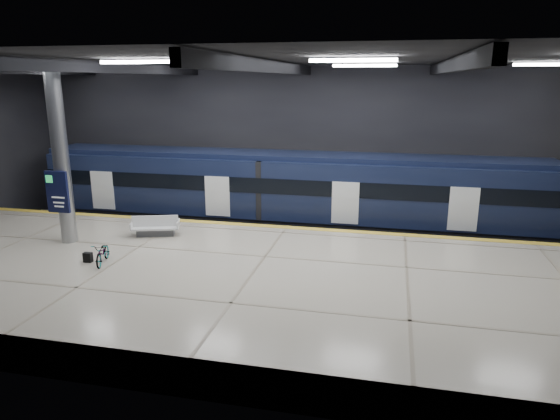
% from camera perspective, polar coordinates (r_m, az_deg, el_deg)
% --- Properties ---
extents(ground, '(30.00, 30.00, 0.00)m').
position_cam_1_polar(ground, '(19.51, -0.96, -7.36)').
color(ground, black).
rests_on(ground, ground).
extents(room_shell, '(30.10, 16.10, 8.05)m').
position_cam_1_polar(room_shell, '(18.15, -1.04, 9.62)').
color(room_shell, black).
rests_on(room_shell, ground).
extents(platform, '(30.00, 11.00, 1.10)m').
position_cam_1_polar(platform, '(17.06, -2.95, -8.72)').
color(platform, beige).
rests_on(platform, ground).
extents(safety_strip, '(30.00, 0.40, 0.01)m').
position_cam_1_polar(safety_strip, '(21.67, 0.73, -1.98)').
color(safety_strip, yellow).
rests_on(safety_strip, platform).
extents(rails, '(30.00, 1.52, 0.16)m').
position_cam_1_polar(rails, '(24.55, 2.05, -2.47)').
color(rails, gray).
rests_on(rails, ground).
extents(train, '(29.40, 2.84, 3.79)m').
position_cam_1_polar(train, '(23.86, 4.91, 1.89)').
color(train, black).
rests_on(train, ground).
extents(bench, '(2.07, 1.33, 0.85)m').
position_cam_1_polar(bench, '(21.11, -14.04, -2.06)').
color(bench, '#595B60').
rests_on(bench, platform).
extents(bicycle, '(0.92, 1.56, 0.78)m').
position_cam_1_polar(bicycle, '(18.45, -19.60, -4.64)').
color(bicycle, '#99999E').
rests_on(bicycle, platform).
extents(pannier_bag, '(0.30, 0.18, 0.35)m').
position_cam_1_polar(pannier_bag, '(18.84, -21.10, -5.07)').
color(pannier_bag, black).
rests_on(pannier_bag, platform).
extents(info_column, '(0.90, 0.78, 6.90)m').
position_cam_1_polar(info_column, '(20.79, -23.81, 5.54)').
color(info_column, '#9EA0A5').
rests_on(info_column, platform).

